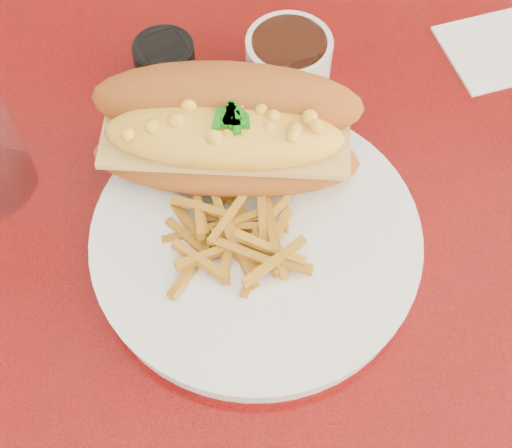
# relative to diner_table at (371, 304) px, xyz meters

# --- Properties ---
(ground) EXTENTS (8.00, 8.00, 0.00)m
(ground) POSITION_rel_diner_table_xyz_m (0.00, 0.00, -0.61)
(ground) COLOR silver
(ground) RESTS_ON ground
(diner_table) EXTENTS (1.23, 0.83, 0.77)m
(diner_table) POSITION_rel_diner_table_xyz_m (0.00, 0.00, 0.00)
(diner_table) COLOR red
(diner_table) RESTS_ON ground
(booth_bench_far) EXTENTS (1.20, 0.51, 0.90)m
(booth_bench_far) POSITION_rel_diner_table_xyz_m (0.00, 0.81, -0.32)
(booth_bench_far) COLOR maroon
(booth_bench_far) RESTS_ON ground
(dinner_plate) EXTENTS (0.35, 0.35, 0.02)m
(dinner_plate) POSITION_rel_diner_table_xyz_m (-0.13, -0.03, 0.17)
(dinner_plate) COLOR white
(dinner_plate) RESTS_ON diner_table
(mac_hoagie) EXTENTS (0.25, 0.13, 0.11)m
(mac_hoagie) POSITION_rel_diner_table_xyz_m (-0.16, 0.05, 0.23)
(mac_hoagie) COLOR #A9561B
(mac_hoagie) RESTS_ON dinner_plate
(fries_pile) EXTENTS (0.11, 0.10, 0.03)m
(fries_pile) POSITION_rel_diner_table_xyz_m (-0.15, -0.04, 0.20)
(fries_pile) COLOR gold
(fries_pile) RESTS_ON dinner_plate
(fork) EXTENTS (0.05, 0.16, 0.00)m
(fork) POSITION_rel_diner_table_xyz_m (-0.05, -0.03, 0.18)
(fork) COLOR silver
(fork) RESTS_ON dinner_plate
(gravy_ramekin) EXTENTS (0.10, 0.10, 0.05)m
(gravy_ramekin) POSITION_rel_diner_table_xyz_m (-0.12, 0.18, 0.19)
(gravy_ramekin) COLOR white
(gravy_ramekin) RESTS_ON diner_table
(sauce_cup_left) EXTENTS (0.08, 0.08, 0.03)m
(sauce_cup_left) POSITION_rel_diner_table_xyz_m (-0.25, 0.17, 0.18)
(sauce_cup_left) COLOR black
(sauce_cup_left) RESTS_ON diner_table
(paper_napkin) EXTENTS (0.14, 0.14, 0.00)m
(paper_napkin) POSITION_rel_diner_table_xyz_m (0.10, 0.24, 0.16)
(paper_napkin) COLOR white
(paper_napkin) RESTS_ON diner_table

